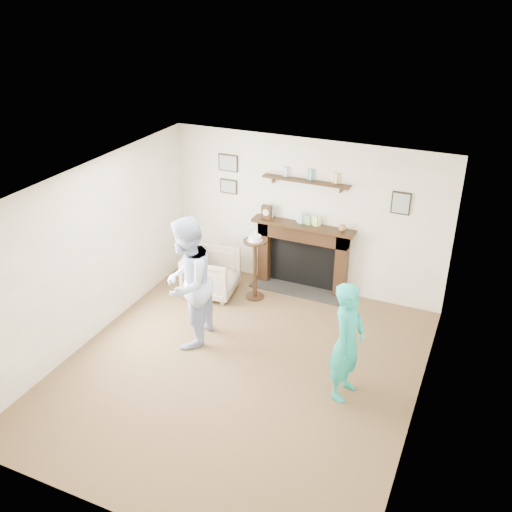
{
  "coord_description": "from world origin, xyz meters",
  "views": [
    {
      "loc": [
        2.66,
        -5.45,
        4.74
      ],
      "look_at": [
        -0.16,
        0.9,
        1.24
      ],
      "focal_mm": 40.0,
      "sensor_mm": 36.0,
      "label": 1
    }
  ],
  "objects_px": {
    "pedestal_table": "(255,258)",
    "man": "(191,340)",
    "armchair": "(212,293)",
    "woman": "(343,393)"
  },
  "relations": [
    {
      "from": "pedestal_table",
      "to": "man",
      "type": "bearing_deg",
      "value": -103.08
    },
    {
      "from": "armchair",
      "to": "pedestal_table",
      "type": "relative_size",
      "value": 0.69
    },
    {
      "from": "armchair",
      "to": "man",
      "type": "relative_size",
      "value": 0.42
    },
    {
      "from": "man",
      "to": "woman",
      "type": "relative_size",
      "value": 1.21
    },
    {
      "from": "armchair",
      "to": "man",
      "type": "height_order",
      "value": "man"
    },
    {
      "from": "woman",
      "to": "man",
      "type": "bearing_deg",
      "value": 93.06
    },
    {
      "from": "armchair",
      "to": "woman",
      "type": "relative_size",
      "value": 0.51
    },
    {
      "from": "woman",
      "to": "armchair",
      "type": "bearing_deg",
      "value": 68.36
    },
    {
      "from": "man",
      "to": "pedestal_table",
      "type": "bearing_deg",
      "value": 158.9
    },
    {
      "from": "armchair",
      "to": "woman",
      "type": "xyz_separation_m",
      "value": [
        2.65,
        -1.52,
        0.0
      ]
    }
  ]
}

